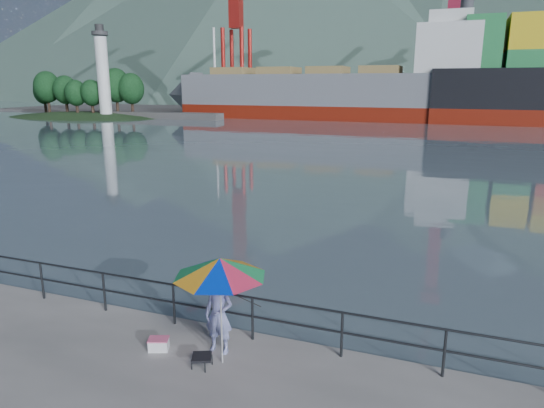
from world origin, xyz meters
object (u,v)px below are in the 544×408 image
Objects in this scene: beach_umbrella at (220,268)px; bulk_carrier at (348,92)px; fisherman at (219,314)px; cooler_bag at (159,345)px.

bulk_carrier is (-12.78, 72.01, 2.04)m from beach_umbrella.
fisherman is 1.30m from beach_umbrella.
beach_umbrella reaches higher than fisherman.
beach_umbrella is (0.25, -0.38, 1.22)m from fisherman.
fisherman is 0.75× the size of beach_umbrella.
cooler_bag is 73.04m from bulk_carrier.
fisherman is at bearing 123.32° from beach_umbrella.
beach_umbrella reaches higher than cooler_bag.
bulk_carrier reaches higher than cooler_bag.
beach_umbrella is at bearing -19.80° from cooler_bag.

